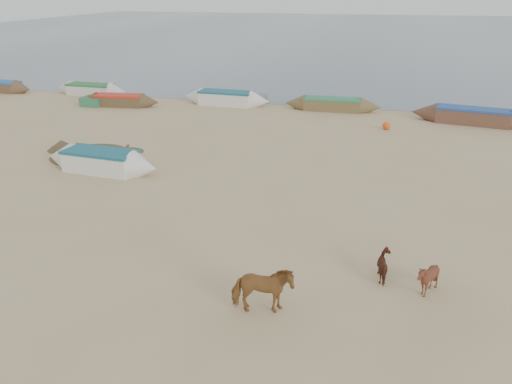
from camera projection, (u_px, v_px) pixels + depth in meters
ground at (221, 278)px, 14.01m from camera, size 140.00×140.00×0.00m
sea at (364, 32)px, 87.47m from camera, size 160.00×160.00×0.00m
cow_adult at (262, 290)px, 12.28m from camera, size 1.67×1.05×1.31m
calf_front at (428, 278)px, 13.10m from camera, size 1.06×0.99×0.96m
calf_right at (386, 266)px, 13.80m from camera, size 1.01×1.04×0.80m
near_canoe at (101, 161)px, 21.88m from camera, size 5.58×1.80×0.94m
debris_pile at (89, 150)px, 24.07m from camera, size 4.00×4.00×0.50m
waterline_canoes at (305, 104)px, 32.49m from camera, size 56.28×4.55×0.95m
beach_clutter at (376, 113)px, 30.91m from camera, size 46.83×5.70×0.64m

